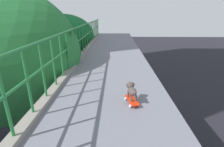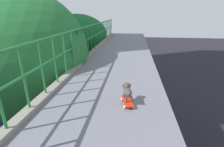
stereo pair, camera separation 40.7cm
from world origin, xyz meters
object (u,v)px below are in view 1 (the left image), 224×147
(toy_skateboard, at_px, (132,100))
(car_silver_sixth, at_px, (14,100))
(car_red_taxi_seventh, at_px, (63,85))
(city_bus, at_px, (56,54))
(car_yellow_cab_fifth, at_px, (34,128))
(small_dog, at_px, (132,89))

(toy_skateboard, bearing_deg, car_silver_sixth, 133.17)
(car_red_taxi_seventh, bearing_deg, city_bus, 111.77)
(car_yellow_cab_fifth, distance_m, toy_skateboard, 10.20)
(car_red_taxi_seventh, distance_m, toy_skateboard, 15.63)
(car_silver_sixth, xyz_separation_m, car_red_taxi_seventh, (3.44, 3.23, 0.06))
(car_silver_sixth, height_order, car_red_taxi_seventh, car_red_taxi_seventh)
(toy_skateboard, height_order, small_dog, small_dog)
(city_bus, bearing_deg, car_red_taxi_seventh, -68.23)
(car_silver_sixth, bearing_deg, car_red_taxi_seventh, 43.21)
(car_silver_sixth, height_order, small_dog, small_dog)
(car_silver_sixth, distance_m, small_dog, 14.94)
(car_red_taxi_seventh, bearing_deg, toy_skateboard, -65.73)
(toy_skateboard, relative_size, small_dog, 1.20)
(car_yellow_cab_fifth, relative_size, city_bus, 0.43)
(car_yellow_cab_fifth, distance_m, car_red_taxi_seventh, 7.07)
(small_dog, bearing_deg, car_silver_sixth, 133.35)
(car_silver_sixth, bearing_deg, city_bus, 91.12)
(toy_skateboard, bearing_deg, small_dog, 97.69)
(toy_skateboard, bearing_deg, car_yellow_cab_fifth, 132.95)
(car_yellow_cab_fifth, height_order, toy_skateboard, toy_skateboard)
(car_red_taxi_seventh, height_order, toy_skateboard, toy_skateboard)
(toy_skateboard, bearing_deg, city_bus, 113.26)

